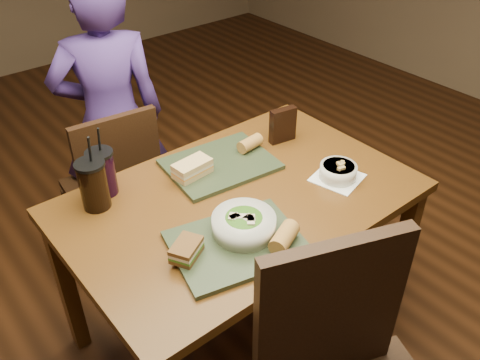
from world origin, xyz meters
name	(u,v)px	position (x,y,z in m)	size (l,w,h in m)	color
ground	(240,325)	(0.00, 0.00, 0.00)	(6.00, 6.00, 0.00)	#381C0B
dining_table	(240,214)	(0.00, 0.00, 0.66)	(1.30, 0.85, 0.75)	#543110
chair_far	(115,183)	(-0.19, 0.71, 0.49)	(0.42, 0.42, 0.88)	black
diner	(112,120)	(-0.07, 0.89, 0.72)	(0.52, 0.34, 1.43)	#442A74
tray_near	(237,244)	(-0.18, -0.21, 0.76)	(0.42, 0.32, 0.02)	#29331F
tray_far	(220,164)	(0.06, 0.20, 0.76)	(0.42, 0.32, 0.02)	#29331F
salad_bowl	(244,223)	(-0.13, -0.18, 0.80)	(0.21, 0.21, 0.07)	silver
soup_bowl	(338,171)	(0.36, -0.16, 0.78)	(0.21, 0.21, 0.07)	white
sandwich_near	(186,250)	(-0.35, -0.16, 0.79)	(0.13, 0.12, 0.05)	#593819
sandwich_far	(192,168)	(-0.07, 0.20, 0.80)	(0.15, 0.09, 0.06)	tan
baguette_near	(284,237)	(-0.07, -0.31, 0.80)	(0.06, 0.06, 0.12)	#AD7533
baguette_far	(250,143)	(0.22, 0.20, 0.79)	(0.05, 0.05, 0.11)	#AD7533
cup_cola	(94,185)	(-0.44, 0.28, 0.85)	(0.11, 0.11, 0.29)	black
cup_berry	(102,172)	(-0.38, 0.34, 0.84)	(0.10, 0.10, 0.28)	black
chip_bag	(283,125)	(0.39, 0.19, 0.83)	(0.12, 0.04, 0.15)	black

